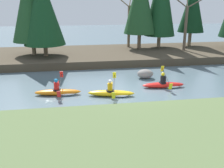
# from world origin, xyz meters

# --- Properties ---
(ground_plane) EXTENTS (90.00, 90.00, 0.00)m
(ground_plane) POSITION_xyz_m (0.00, 0.00, 0.00)
(ground_plane) COLOR slate
(riverbank_near) EXTENTS (44.00, 5.85, 0.52)m
(riverbank_near) POSITION_xyz_m (0.00, -5.73, 0.26)
(riverbank_near) COLOR #5B7042
(riverbank_near) RESTS_ON ground
(riverbank_far) EXTENTS (44.00, 8.21, 0.65)m
(riverbank_far) POSITION_xyz_m (0.00, 10.10, 0.33)
(riverbank_far) COLOR #473D2D
(riverbank_far) RESTS_ON ground
(conifer_tree_far_left) EXTENTS (3.42, 3.42, 7.49)m
(conifer_tree_far_left) POSITION_xyz_m (-6.78, 9.59, 5.00)
(conifer_tree_far_left) COLOR #7A664C
(conifer_tree_far_left) RESTS_ON riverbank_far
(conifer_tree_left) EXTENTS (3.59, 3.59, 7.01)m
(conifer_tree_left) POSITION_xyz_m (-5.69, 8.92, 4.66)
(conifer_tree_left) COLOR brown
(conifer_tree_left) RESTS_ON riverbank_far
(conifer_tree_mid_left) EXTENTS (3.17, 3.17, 7.87)m
(conifer_tree_mid_left) POSITION_xyz_m (3.42, 11.30, 5.34)
(conifer_tree_mid_left) COLOR brown
(conifer_tree_mid_left) RESTS_ON riverbank_far
(conifer_tree_mid_right) EXTENTS (2.74, 2.74, 6.82)m
(conifer_tree_mid_right) POSITION_xyz_m (9.22, 12.04, 4.79)
(conifer_tree_mid_right) COLOR #7A664C
(conifer_tree_mid_right) RESTS_ON riverbank_far
(bare_tree_upstream) EXTENTS (3.11, 3.07, 5.60)m
(bare_tree_upstream) POSITION_xyz_m (2.59, 12.45, 3.29)
(bare_tree_upstream) COLOR #7A664C
(bare_tree_upstream) RESTS_ON riverbank_far
(bare_tree_mid_upstream) EXTENTS (3.10, 3.06, 5.57)m
(bare_tree_mid_upstream) POSITION_xyz_m (7.59, 9.70, 3.28)
(bare_tree_mid_upstream) COLOR brown
(bare_tree_mid_upstream) RESTS_ON riverbank_far
(kayaker_lead) EXTENTS (2.79, 2.07, 1.20)m
(kayaker_lead) POSITION_xyz_m (2.40, 0.70, 0.20)
(kayaker_lead) COLOR red
(kayaker_lead) RESTS_ON ground
(kayaker_middle) EXTENTS (2.79, 2.06, 1.20)m
(kayaker_middle) POSITION_xyz_m (-1.17, -0.33, 0.20)
(kayaker_middle) COLOR yellow
(kayaker_middle) RESTS_ON ground
(kayaker_trailing) EXTENTS (2.79, 2.07, 1.20)m
(kayaker_trailing) POSITION_xyz_m (-4.28, 0.36, 0.20)
(kayaker_trailing) COLOR orange
(kayaker_trailing) RESTS_ON ground
(boulder_midstream) EXTENTS (1.16, 0.91, 0.65)m
(boulder_midstream) POSITION_xyz_m (1.71, 2.92, 0.33)
(boulder_midstream) COLOR gray
(boulder_midstream) RESTS_ON ground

